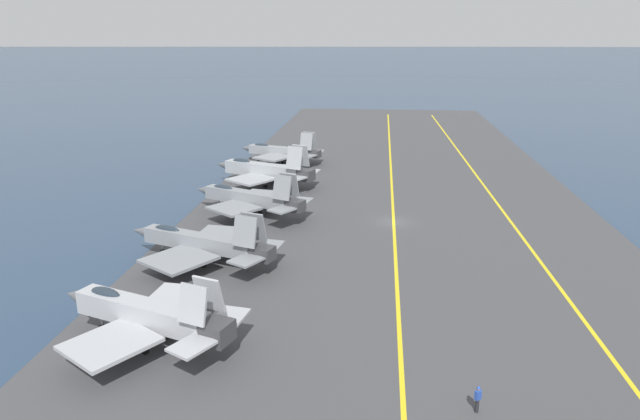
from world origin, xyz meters
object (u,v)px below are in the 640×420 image
object	(u,v)px
parked_jet_nearest	(145,314)
parked_jet_third	(250,198)
parked_jet_fifth	(282,151)
parked_jet_second	(202,243)
crew_blue_vest	(478,398)
parked_jet_fourth	(265,170)

from	to	relation	value
parked_jet_nearest	parked_jet_third	xyz separation A→B (m)	(31.50, -0.76, -0.00)
parked_jet_fifth	parked_jet_third	bearing A→B (deg)	-177.58
parked_jet_nearest	parked_jet_second	xyz separation A→B (m)	(16.02, 0.64, -0.34)
parked_jet_nearest	parked_jet_fifth	bearing A→B (deg)	0.52
parked_jet_fifth	parked_jet_second	bearing A→B (deg)	179.93
parked_jet_third	crew_blue_vest	bearing A→B (deg)	-148.54
parked_jet_fourth	parked_jet_fifth	distance (m)	16.02
parked_jet_second	parked_jet_nearest	bearing A→B (deg)	-177.73
parked_jet_third	parked_jet_fifth	bearing A→B (deg)	2.42
parked_jet_second	parked_jet_fourth	bearing A→B (deg)	-0.30
parked_jet_third	parked_jet_fourth	bearing A→B (deg)	4.52
parked_jet_fifth	crew_blue_vest	size ratio (longest dim) A/B	8.65
parked_jet_second	crew_blue_vest	world-z (taller)	parked_jet_second
parked_jet_nearest	crew_blue_vest	bearing A→B (deg)	-103.58
parked_jet_fourth	parked_jet_fifth	xyz separation A→B (m)	(16.01, 0.10, -0.28)
parked_jet_fifth	crew_blue_vest	xyz separation A→B (m)	(-68.76, -24.08, -1.18)
parked_jet_third	parked_jet_second	bearing A→B (deg)	174.86
parked_jet_fifth	crew_blue_vest	distance (m)	72.86
parked_jet_second	parked_jet_fifth	size ratio (longest dim) A/B	1.09
parked_jet_nearest	parked_jet_fourth	bearing A→B (deg)	0.58
parked_jet_second	crew_blue_vest	distance (m)	32.48
parked_jet_fifth	crew_blue_vest	bearing A→B (deg)	-160.70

